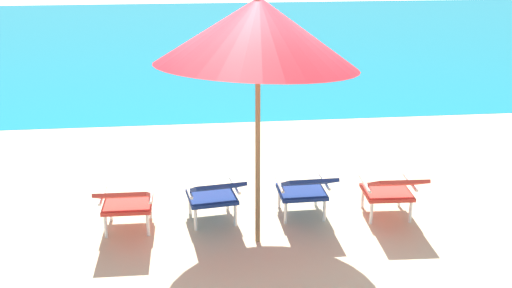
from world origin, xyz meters
TOP-DOWN VIEW (x-y plane):
  - ground_plane at (0.00, 4.00)m, footprint 40.00×40.00m
  - ocean_band at (0.00, 12.51)m, footprint 40.00×18.00m
  - lounge_chair_far_left at (-1.46, -0.41)m, footprint 0.56×0.88m
  - lounge_chair_near_left at (-0.52, -0.31)m, footprint 0.65×0.94m
  - lounge_chair_near_right at (0.48, -0.29)m, footprint 0.56×0.88m
  - lounge_chair_far_right at (1.43, -0.42)m, footprint 0.58×0.90m
  - beach_umbrella_center at (-0.09, -0.70)m, footprint 2.77×2.78m

SIDE VIEW (x-z plane):
  - ground_plane at x=0.00m, z-range 0.00..0.00m
  - ocean_band at x=0.00m, z-range 0.00..0.01m
  - lounge_chair_far_left at x=-1.46m, z-range 0.06..0.75m
  - lounge_chair_near_left at x=-0.52m, z-range 0.06..0.75m
  - lounge_chair_near_right at x=0.48m, z-range 0.06..0.75m
  - lounge_chair_far_right at x=1.43m, z-range 0.06..0.75m
  - beach_umbrella_center at x=-0.09m, z-range 0.89..3.48m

